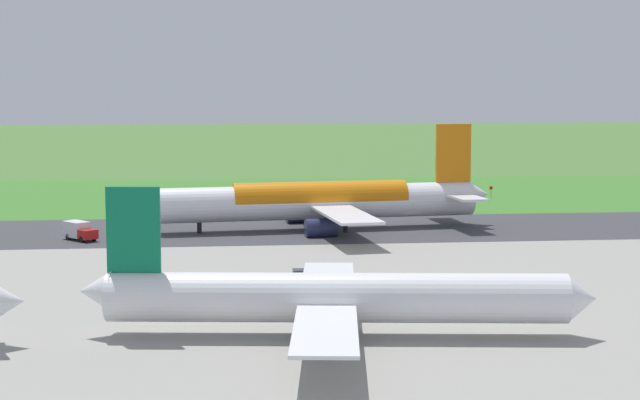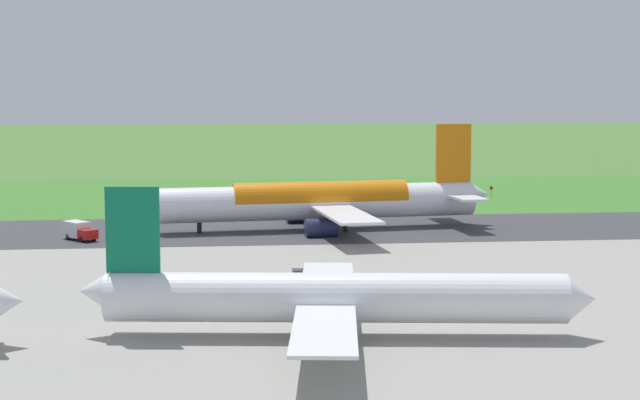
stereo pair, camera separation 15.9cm
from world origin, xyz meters
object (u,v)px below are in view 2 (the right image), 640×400
at_px(no_stopping_sign, 491,191).
at_px(traffic_cone_orange, 452,194).
at_px(airliner_main, 322,201).
at_px(airliner_parked_mid, 333,297).
at_px(service_car_followme, 304,276).
at_px(service_truck_baggage, 79,231).

bearing_deg(no_stopping_sign, traffic_cone_orange, -35.42).
distance_m(airliner_main, traffic_cone_orange, 53.05).
xyz_separation_m(airliner_parked_mid, service_car_followme, (0.44, -23.78, -2.76)).
height_order(airliner_parked_mid, traffic_cone_orange, airliner_parked_mid).
relative_size(service_car_followme, traffic_cone_orange, 7.68).
height_order(service_truck_baggage, traffic_cone_orange, service_truck_baggage).
bearing_deg(airliner_main, service_truck_baggage, 11.47).
xyz_separation_m(airliner_main, service_truck_baggage, (35.26, 7.15, -2.95)).
relative_size(service_truck_baggage, no_stopping_sign, 2.63).
bearing_deg(no_stopping_sign, airliner_main, 46.33).
relative_size(airliner_main, airliner_parked_mid, 1.20).
distance_m(service_car_followme, no_stopping_sign, 91.16).
bearing_deg(airliner_main, airliner_parked_mid, 84.66).
xyz_separation_m(airliner_main, no_stopping_sign, (-36.90, -38.66, -3.01)).
height_order(airliner_parked_mid, service_car_followme, airliner_parked_mid).
bearing_deg(service_truck_baggage, service_car_followme, 129.92).
height_order(airliner_parked_mid, no_stopping_sign, airliner_parked_mid).
bearing_deg(airliner_parked_mid, no_stopping_sign, -112.48).
xyz_separation_m(service_truck_baggage, no_stopping_sign, (-72.16, -45.81, -0.06)).
bearing_deg(traffic_cone_orange, service_car_followme, 66.50).
height_order(service_car_followme, traffic_cone_orange, service_car_followme).
height_order(airliner_main, no_stopping_sign, airliner_main).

